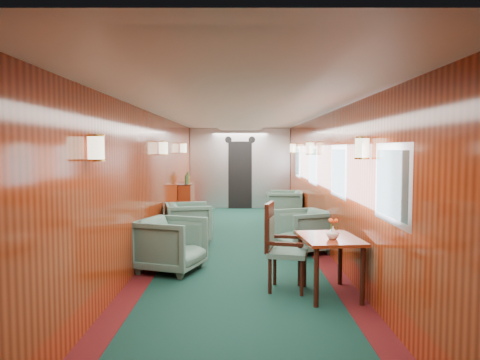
{
  "coord_description": "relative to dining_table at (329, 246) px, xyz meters",
  "views": [
    {
      "loc": [
        0.01,
        -8.06,
        1.8
      ],
      "look_at": [
        0.0,
        1.44,
        1.15
      ],
      "focal_mm": 35.0,
      "sensor_mm": 36.0,
      "label": 1
    }
  ],
  "objects": [
    {
      "name": "room",
      "position": [
        -1.09,
        2.44,
        1.03
      ],
      "size": [
        12.0,
        12.1,
        2.4
      ],
      "color": "#0C2D23",
      "rests_on": "ground"
    },
    {
      "name": "bulkhead",
      "position": [
        -1.09,
        8.35,
        0.58
      ],
      "size": [
        2.98,
        0.17,
        2.39
      ],
      "color": "silver",
      "rests_on": "ground"
    },
    {
      "name": "windows_right",
      "position": [
        0.4,
        2.69,
        0.85
      ],
      "size": [
        0.02,
        8.6,
        0.8
      ],
      "color": "silver",
      "rests_on": "ground"
    },
    {
      "name": "wall_sconces",
      "position": [
        -1.09,
        3.0,
        1.19
      ],
      "size": [
        2.97,
        7.97,
        0.25
      ],
      "color": "beige",
      "rests_on": "ground"
    },
    {
      "name": "dining_table",
      "position": [
        0.0,
        0.0,
        0.0
      ],
      "size": [
        0.76,
        1.02,
        0.72
      ],
      "rotation": [
        0.0,
        0.0,
        0.1
      ],
      "color": "maroon",
      "rests_on": "ground"
    },
    {
      "name": "side_chair",
      "position": [
        -0.59,
        0.23,
        -0.0
      ],
      "size": [
        0.59,
        0.61,
        1.11
      ],
      "rotation": [
        0.0,
        0.0,
        -0.23
      ],
      "color": "#1D433C",
      "rests_on": "ground"
    },
    {
      "name": "credenza",
      "position": [
        -2.43,
        6.04,
        -0.13
      ],
      "size": [
        0.32,
        1.03,
        1.2
      ],
      "color": "maroon",
      "rests_on": "ground"
    },
    {
      "name": "flower_vase",
      "position": [
        0.01,
        -0.13,
        0.19
      ],
      "size": [
        0.15,
        0.15,
        0.15
      ],
      "primitive_type": "imported",
      "rotation": [
        0.0,
        0.0,
        0.02
      ],
      "color": "silver",
      "rests_on": "dining_table"
    },
    {
      "name": "armchair_left_near",
      "position": [
        -2.1,
        1.11,
        -0.21
      ],
      "size": [
        1.1,
        1.08,
        0.79
      ],
      "primitive_type": "imported",
      "rotation": [
        0.0,
        0.0,
        1.23
      ],
      "color": "#1D433C",
      "rests_on": "ground"
    },
    {
      "name": "armchair_left_far",
      "position": [
        -2.08,
        3.2,
        -0.22
      ],
      "size": [
        1.0,
        0.98,
        0.76
      ],
      "primitive_type": "imported",
      "rotation": [
        0.0,
        0.0,
        1.79
      ],
      "color": "#1D433C",
      "rests_on": "ground"
    },
    {
      "name": "armchair_right_near",
      "position": [
        0.01,
        2.34,
        -0.23
      ],
      "size": [
        1.05,
        1.03,
        0.75
      ],
      "primitive_type": "imported",
      "rotation": [
        0.0,
        0.0,
        -1.21
      ],
      "color": "#1D433C",
      "rests_on": "ground"
    },
    {
      "name": "armchair_right_far",
      "position": [
        -0.01,
        5.59,
        -0.21
      ],
      "size": [
        0.99,
        0.97,
        0.78
      ],
      "primitive_type": "imported",
      "rotation": [
        0.0,
        0.0,
        -1.74
      ],
      "color": "#1D433C",
      "rests_on": "ground"
    }
  ]
}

